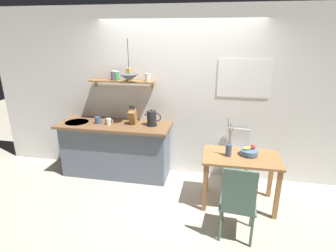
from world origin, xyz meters
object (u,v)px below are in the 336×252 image
at_px(dining_chair_far, 237,154).
at_px(knife_block, 133,116).
at_px(pendant_lamp, 129,78).
at_px(coffee_mug_by_sink, 98,120).
at_px(dining_chair_near, 238,201).
at_px(coffee_mug_spare, 109,121).
at_px(electric_kettle, 152,118).
at_px(twig_vase, 229,149).
at_px(dining_table, 241,165).
at_px(fruit_bowl, 249,151).

bearing_deg(dining_chair_far, knife_block, -177.92).
bearing_deg(pendant_lamp, knife_block, 78.92).
bearing_deg(coffee_mug_by_sink, pendant_lamp, 1.86).
bearing_deg(knife_block, dining_chair_far, 2.08).
xyz_separation_m(dining_chair_near, coffee_mug_spare, (-1.99, 1.15, 0.44)).
height_order(coffee_mug_by_sink, pendant_lamp, pendant_lamp).
bearing_deg(knife_block, electric_kettle, -1.50).
distance_m(twig_vase, electric_kettle, 1.31).
bearing_deg(coffee_mug_spare, pendant_lamp, 5.43).
relative_size(dining_table, coffee_mug_spare, 8.17).
relative_size(dining_chair_far, twig_vase, 1.67).
bearing_deg(dining_table, knife_block, 162.97).
distance_m(fruit_bowl, coffee_mug_by_sink, 2.38).
xyz_separation_m(dining_chair_near, twig_vase, (-0.12, 0.71, 0.31)).
relative_size(knife_block, coffee_mug_spare, 2.56).
bearing_deg(knife_block, dining_table, -17.03).
distance_m(dining_table, dining_chair_far, 0.58).
relative_size(dining_chair_far, coffee_mug_by_sink, 6.86).
xyz_separation_m(dining_chair_near, knife_block, (-1.62, 1.24, 0.52)).
distance_m(coffee_mug_by_sink, coffee_mug_spare, 0.19).
relative_size(twig_vase, knife_block, 1.66).
bearing_deg(dining_table, twig_vase, -173.62).
bearing_deg(coffee_mug_by_sink, twig_vase, -12.57).
xyz_separation_m(twig_vase, electric_kettle, (-1.18, 0.53, 0.20)).
bearing_deg(pendant_lamp, coffee_mug_by_sink, -178.14).
height_order(fruit_bowl, coffee_mug_by_sink, coffee_mug_by_sink).
bearing_deg(electric_kettle, fruit_bowl, -16.77).
height_order(knife_block, coffee_mug_by_sink, knife_block).
bearing_deg(pendant_lamp, dining_table, -15.20).
bearing_deg(electric_kettle, twig_vase, -23.92).
distance_m(dining_table, dining_chair_near, 0.74).
relative_size(fruit_bowl, electric_kettle, 0.90).
xyz_separation_m(twig_vase, coffee_mug_by_sink, (-2.07, 0.46, 0.14)).
relative_size(dining_chair_far, coffee_mug_spare, 7.10).
xyz_separation_m(dining_chair_near, fruit_bowl, (0.16, 0.79, 0.27)).
height_order(dining_chair_far, pendant_lamp, pendant_lamp).
xyz_separation_m(fruit_bowl, pendant_lamp, (-1.79, 0.39, 0.88)).
bearing_deg(electric_kettle, pendant_lamp, -171.82).
bearing_deg(fruit_bowl, coffee_mug_spare, 170.54).
distance_m(twig_vase, pendant_lamp, 1.79).
height_order(dining_table, dining_chair_near, dining_chair_near).
bearing_deg(dining_chair_far, dining_chair_near, -91.77).
xyz_separation_m(electric_kettle, coffee_mug_spare, (-0.69, -0.08, -0.07)).
bearing_deg(twig_vase, coffee_mug_spare, 166.69).
height_order(electric_kettle, coffee_mug_by_sink, electric_kettle).
bearing_deg(knife_block, coffee_mug_spare, -166.57).
bearing_deg(coffee_mug_spare, knife_block, 13.43).
xyz_separation_m(fruit_bowl, electric_kettle, (-1.46, 0.44, 0.25)).
distance_m(dining_chair_near, dining_chair_far, 1.30).
relative_size(dining_table, twig_vase, 1.92).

